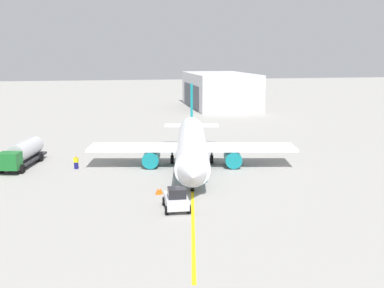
{
  "coord_description": "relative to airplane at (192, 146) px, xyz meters",
  "views": [
    {
      "loc": [
        54.95,
        -10.78,
        14.15
      ],
      "look_at": [
        0.0,
        0.0,
        3.0
      ],
      "focal_mm": 42.41,
      "sensor_mm": 36.0,
      "label": 1
    }
  ],
  "objects": [
    {
      "name": "safety_cone_wingtip",
      "position": [
        10.84,
        -5.43,
        -2.36
      ],
      "size": [
        0.54,
        0.54,
        0.6
      ],
      "primitive_type": "cone",
      "color": "#F2590F",
      "rests_on": "ground"
    },
    {
      "name": "distant_hangar",
      "position": [
        -63.35,
        19.96,
        1.88
      ],
      "size": [
        29.71,
        15.93,
        9.09
      ],
      "color": "silver",
      "rests_on": "ground"
    },
    {
      "name": "fuel_tanker",
      "position": [
        -4.09,
        -21.22,
        -0.93
      ],
      "size": [
        10.37,
        4.68,
        3.15
      ],
      "color": "#2D2D33",
      "rests_on": "ground"
    },
    {
      "name": "airplane",
      "position": [
        0.0,
        0.0,
        0.0
      ],
      "size": [
        32.24,
        26.79,
        9.66
      ],
      "color": "white",
      "rests_on": "ground"
    },
    {
      "name": "taxi_line_marking",
      "position": [
        0.48,
        -0.09,
        -2.65
      ],
      "size": [
        59.12,
        11.61,
        0.01
      ],
      "primitive_type": "cube",
      "rotation": [
        0.0,
        0.0,
        -0.19
      ],
      "color": "yellow",
      "rests_on": "ground"
    },
    {
      "name": "refueling_worker",
      "position": [
        -1.42,
        -14.51,
        -1.83
      ],
      "size": [
        0.54,
        0.62,
        1.71
      ],
      "color": "navy",
      "rests_on": "ground"
    },
    {
      "name": "ground_plane",
      "position": [
        0.48,
        -0.09,
        -2.66
      ],
      "size": [
        400.0,
        400.0,
        0.0
      ],
      "primitive_type": "plane",
      "color": "#9E9B96"
    },
    {
      "name": "pushback_tug",
      "position": [
        16.0,
        -4.61,
        -1.65
      ],
      "size": [
        3.68,
        2.45,
        2.2
      ],
      "color": "silver",
      "rests_on": "ground"
    },
    {
      "name": "safety_cone_nose",
      "position": [
        10.99,
        -5.71,
        -2.33
      ],
      "size": [
        0.59,
        0.59,
        0.65
      ],
      "primitive_type": "cone",
      "color": "#F2590F",
      "rests_on": "ground"
    }
  ]
}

